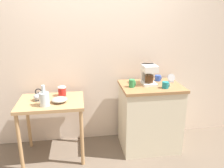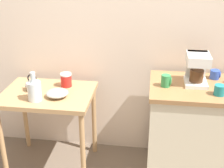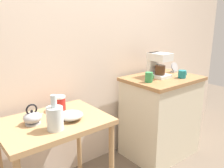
# 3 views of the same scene
# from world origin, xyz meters

# --- Properties ---
(ground_plane) EXTENTS (8.00, 8.00, 0.00)m
(ground_plane) POSITION_xyz_m (0.00, 0.00, 0.00)
(ground_plane) COLOR #6B5B4C
(back_wall) EXTENTS (4.40, 0.10, 2.80)m
(back_wall) POSITION_xyz_m (0.10, 0.40, 1.40)
(back_wall) COLOR beige
(back_wall) RESTS_ON ground_plane
(wooden_table) EXTENTS (0.80, 0.59, 0.78)m
(wooden_table) POSITION_xyz_m (-0.64, -0.03, 0.67)
(wooden_table) COLOR tan
(wooden_table) RESTS_ON ground_plane
(kitchen_counter) EXTENTS (0.79, 0.60, 0.91)m
(kitchen_counter) POSITION_xyz_m (0.65, -0.01, 0.46)
(kitchen_counter) COLOR beige
(kitchen_counter) RESTS_ON ground_plane
(bowl_stoneware) EXTENTS (0.19, 0.19, 0.06)m
(bowl_stoneware) POSITION_xyz_m (-0.53, -0.10, 0.81)
(bowl_stoneware) COLOR #9E998C
(bowl_stoneware) RESTS_ON wooden_table
(teakettle) EXTENTS (0.16, 0.13, 0.15)m
(teakettle) POSITION_xyz_m (-0.78, 0.01, 0.83)
(teakettle) COLOR #B2B5BA
(teakettle) RESTS_ON wooden_table
(glass_carafe_vase) EXTENTS (0.12, 0.12, 0.25)m
(glass_carafe_vase) POSITION_xyz_m (-0.69, -0.18, 0.87)
(glass_carafe_vase) COLOR silver
(glass_carafe_vase) RESTS_ON wooden_table
(canister_enamel) EXTENTS (0.10, 0.10, 0.12)m
(canister_enamel) POSITION_xyz_m (-0.51, 0.13, 0.84)
(canister_enamel) COLOR red
(canister_enamel) RESTS_ON wooden_table
(coffee_maker) EXTENTS (0.18, 0.22, 0.26)m
(coffee_maker) POSITION_xyz_m (0.63, 0.04, 1.06)
(coffee_maker) COLOR white
(coffee_maker) RESTS_ON kitchen_counter
(mug_tall_green) EXTENTS (0.08, 0.08, 0.10)m
(mug_tall_green) POSITION_xyz_m (0.38, -0.06, 0.96)
(mug_tall_green) COLOR #338C4C
(mug_tall_green) RESTS_ON kitchen_counter
(mug_blue) EXTENTS (0.09, 0.08, 0.08)m
(mug_blue) POSITION_xyz_m (0.80, 0.16, 0.95)
(mug_blue) COLOR #2D4CAD
(mug_blue) RESTS_ON kitchen_counter
(mug_dark_teal) EXTENTS (0.09, 0.08, 0.08)m
(mug_dark_teal) POSITION_xyz_m (0.79, -0.16, 0.95)
(mug_dark_teal) COLOR teal
(mug_dark_teal) RESTS_ON kitchen_counter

